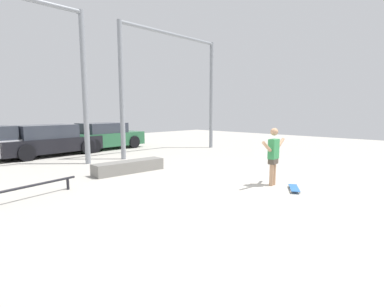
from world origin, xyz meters
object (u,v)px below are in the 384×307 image
at_px(skateboarder, 273,154).
at_px(skateboard, 294,188).
at_px(grind_rail, 34,187).
at_px(grind_box, 129,167).
at_px(parked_car_green, 104,136).
at_px(parked_car_black, 49,141).

height_order(skateboarder, skateboard, skateboarder).
xyz_separation_m(skateboarder, grind_rail, (-5.02, 3.42, -0.62)).
bearing_deg(grind_box, parked_car_green, 66.97).
height_order(grind_rail, parked_car_black, parked_car_black).
distance_m(grind_rail, parked_car_black, 7.40).
bearing_deg(grind_box, skateboarder, -67.69).
bearing_deg(skateboarder, grind_rail, 139.90).
distance_m(skateboarder, skateboard, 1.08).
height_order(parked_car_black, parked_car_green, parked_car_black).
xyz_separation_m(skateboard, parked_car_green, (1.01, 11.31, 0.62)).
height_order(grind_rail, parked_car_green, parked_car_green).
relative_size(grind_box, grind_rail, 1.15).
bearing_deg(grind_rail, skateboard, -39.80).
xyz_separation_m(grind_rail, parked_car_green, (5.93, 7.21, 0.42)).
distance_m(skateboard, parked_car_green, 11.38).
height_order(grind_box, parked_car_black, parked_car_black).
xyz_separation_m(grind_box, grind_rail, (-3.25, -0.91, 0.07)).
bearing_deg(grind_box, parked_car_black, 93.72).
bearing_deg(parked_car_green, grind_rail, -134.19).
bearing_deg(grind_box, skateboard, -71.52).
relative_size(skateboard, grind_box, 0.32).
bearing_deg(skateboard, grind_box, 76.42).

